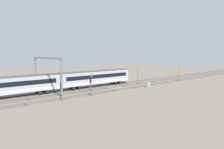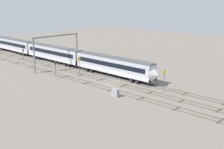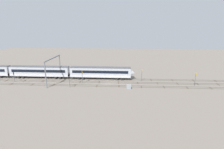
{
  "view_description": "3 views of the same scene",
  "coord_description": "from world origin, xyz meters",
  "px_view_note": "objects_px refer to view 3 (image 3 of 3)",
  "views": [
    {
      "loc": [
        -41.13,
        -46.59,
        10.34
      ],
      "look_at": [
        0.87,
        2.32,
        3.56
      ],
      "focal_mm": 33.68,
      "sensor_mm": 36.0,
      "label": 1
    },
    {
      "loc": [
        45.05,
        -47.18,
        18.62
      ],
      "look_at": [
        -0.22,
        0.21,
        1.85
      ],
      "focal_mm": 47.26,
      "sensor_mm": 36.0,
      "label": 2
    },
    {
      "loc": [
        5.09,
        -63.86,
        20.78
      ],
      "look_at": [
        1.21,
        0.45,
        3.01
      ],
      "focal_mm": 28.53,
      "sensor_mm": 36.0,
      "label": 3
    }
  ],
  "objects_px": {
    "overhead_gantry": "(53,65)",
    "signal_light_trackside_departure": "(69,80)",
    "speed_sign_near_foreground": "(142,74)",
    "relay_cabinet": "(129,87)",
    "signal_light_trackside_approach": "(14,76)",
    "train": "(12,71)",
    "speed_sign_mid_trackside": "(82,75)",
    "speed_sign_far_trackside": "(195,77)"
  },
  "relations": [
    {
      "from": "train",
      "to": "signal_light_trackside_departure",
      "type": "bearing_deg",
      "value": -21.03
    },
    {
      "from": "speed_sign_mid_trackside",
      "to": "speed_sign_far_trackside",
      "type": "height_order",
      "value": "speed_sign_far_trackside"
    },
    {
      "from": "signal_light_trackside_approach",
      "to": "signal_light_trackside_departure",
      "type": "xyz_separation_m",
      "value": [
        22.52,
        -4.32,
        0.11
      ]
    },
    {
      "from": "speed_sign_mid_trackside",
      "to": "relay_cabinet",
      "type": "height_order",
      "value": "speed_sign_mid_trackside"
    },
    {
      "from": "signal_light_trackside_approach",
      "to": "relay_cabinet",
      "type": "bearing_deg",
      "value": -6.47
    },
    {
      "from": "train",
      "to": "relay_cabinet",
      "type": "bearing_deg",
      "value": -12.99
    },
    {
      "from": "speed_sign_near_foreground",
      "to": "signal_light_trackside_departure",
      "type": "bearing_deg",
      "value": -161.61
    },
    {
      "from": "speed_sign_mid_trackside",
      "to": "train",
      "type": "bearing_deg",
      "value": 169.17
    },
    {
      "from": "speed_sign_far_trackside",
      "to": "signal_light_trackside_approach",
      "type": "xyz_separation_m",
      "value": [
        -66.33,
        0.62,
        -0.7
      ]
    },
    {
      "from": "speed_sign_mid_trackside",
      "to": "signal_light_trackside_departure",
      "type": "distance_m",
      "value": 5.76
    },
    {
      "from": "speed_sign_near_foreground",
      "to": "speed_sign_mid_trackside",
      "type": "xyz_separation_m",
      "value": [
        -22.18,
        -3.96,
        0.16
      ]
    },
    {
      "from": "train",
      "to": "speed_sign_near_foreground",
      "type": "relative_size",
      "value": 21.44
    },
    {
      "from": "speed_sign_near_foreground",
      "to": "relay_cabinet",
      "type": "xyz_separation_m",
      "value": [
        -5.21,
        -9.08,
        -2.26
      ]
    },
    {
      "from": "train",
      "to": "overhead_gantry",
      "type": "xyz_separation_m",
      "value": [
        19.27,
        -4.22,
        3.96
      ]
    },
    {
      "from": "speed_sign_mid_trackside",
      "to": "speed_sign_far_trackside",
      "type": "distance_m",
      "value": 40.34
    },
    {
      "from": "speed_sign_near_foreground",
      "to": "speed_sign_far_trackside",
      "type": "height_order",
      "value": "speed_sign_far_trackside"
    },
    {
      "from": "train",
      "to": "signal_light_trackside_departure",
      "type": "relative_size",
      "value": 24.08
    },
    {
      "from": "speed_sign_far_trackside",
      "to": "overhead_gantry",
      "type": "bearing_deg",
      "value": 177.22
    },
    {
      "from": "train",
      "to": "signal_light_trackside_departure",
      "type": "distance_m",
      "value": 29.05
    },
    {
      "from": "speed_sign_near_foreground",
      "to": "relay_cabinet",
      "type": "height_order",
      "value": "speed_sign_near_foreground"
    },
    {
      "from": "speed_sign_near_foreground",
      "to": "speed_sign_mid_trackside",
      "type": "distance_m",
      "value": 22.53
    },
    {
      "from": "speed_sign_near_foreground",
      "to": "signal_light_trackside_approach",
      "type": "xyz_separation_m",
      "value": [
        -48.18,
        -4.21,
        -0.39
      ]
    },
    {
      "from": "speed_sign_far_trackside",
      "to": "signal_light_trackside_approach",
      "type": "distance_m",
      "value": 66.33
    },
    {
      "from": "speed_sign_mid_trackside",
      "to": "speed_sign_far_trackside",
      "type": "xyz_separation_m",
      "value": [
        40.33,
        -0.87,
        0.15
      ]
    },
    {
      "from": "overhead_gantry",
      "to": "speed_sign_mid_trackside",
      "type": "distance_m",
      "value": 11.95
    },
    {
      "from": "signal_light_trackside_departure",
      "to": "relay_cabinet",
      "type": "relative_size",
      "value": 2.73
    },
    {
      "from": "speed_sign_mid_trackside",
      "to": "signal_light_trackside_departure",
      "type": "height_order",
      "value": "speed_sign_mid_trackside"
    },
    {
      "from": "train",
      "to": "speed_sign_far_trackside",
      "type": "relative_size",
      "value": 20.11
    },
    {
      "from": "overhead_gantry",
      "to": "signal_light_trackside_departure",
      "type": "height_order",
      "value": "overhead_gantry"
    },
    {
      "from": "speed_sign_near_foreground",
      "to": "speed_sign_far_trackside",
      "type": "distance_m",
      "value": 18.79
    },
    {
      "from": "speed_sign_far_trackside",
      "to": "speed_sign_mid_trackside",
      "type": "bearing_deg",
      "value": 178.76
    },
    {
      "from": "speed_sign_mid_trackside",
      "to": "relay_cabinet",
      "type": "xyz_separation_m",
      "value": [
        16.97,
        -5.12,
        -2.42
      ]
    },
    {
      "from": "signal_light_trackside_approach",
      "to": "signal_light_trackside_departure",
      "type": "relative_size",
      "value": 0.96
    },
    {
      "from": "speed_sign_near_foreground",
      "to": "speed_sign_mid_trackside",
      "type": "height_order",
      "value": "speed_sign_mid_trackside"
    },
    {
      "from": "speed_sign_mid_trackside",
      "to": "signal_light_trackside_departure",
      "type": "relative_size",
      "value": 1.18
    },
    {
      "from": "speed_sign_near_foreground",
      "to": "relay_cabinet",
      "type": "bearing_deg",
      "value": -119.83
    },
    {
      "from": "train",
      "to": "overhead_gantry",
      "type": "distance_m",
      "value": 20.12
    },
    {
      "from": "signal_light_trackside_departure",
      "to": "relay_cabinet",
      "type": "height_order",
      "value": "signal_light_trackside_departure"
    },
    {
      "from": "train",
      "to": "speed_sign_far_trackside",
      "type": "distance_m",
      "value": 71.24
    },
    {
      "from": "signal_light_trackside_departure",
      "to": "signal_light_trackside_approach",
      "type": "bearing_deg",
      "value": 169.14
    },
    {
      "from": "train",
      "to": "relay_cabinet",
      "type": "height_order",
      "value": "train"
    },
    {
      "from": "speed_sign_near_foreground",
      "to": "signal_light_trackside_departure",
      "type": "distance_m",
      "value": 27.04
    }
  ]
}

